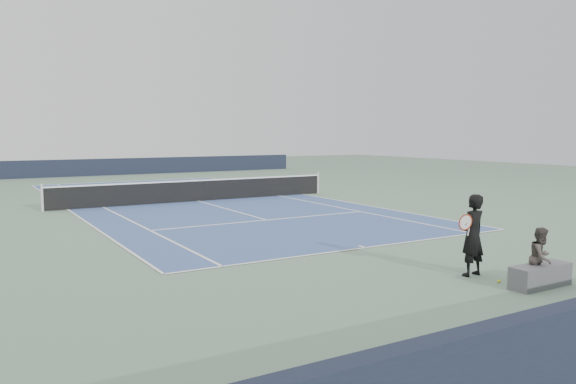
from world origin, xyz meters
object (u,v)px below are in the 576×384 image
tennis_ball (499,281)px  tennis_net (198,190)px  tennis_player (472,235)px  spectator_bench (541,266)px

tennis_ball → tennis_net: bearing=90.6°
tennis_net → tennis_ball: 15.99m
tennis_player → spectator_bench: tennis_player is taller
tennis_ball → tennis_player: bearing=92.8°
tennis_player → tennis_ball: bearing=-87.2°
tennis_net → spectator_bench: spectator_bench is taller
tennis_player → tennis_net: bearing=90.5°
tennis_net → tennis_ball: (0.16, -15.99, -0.47)m
tennis_ball → spectator_bench: spectator_bench is taller
tennis_player → spectator_bench: size_ratio=1.20×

